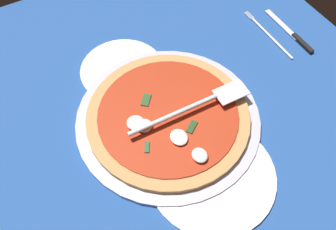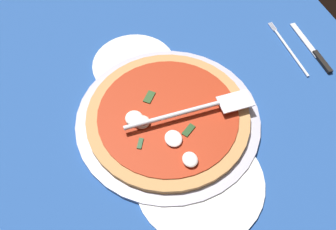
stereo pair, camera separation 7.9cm
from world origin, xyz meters
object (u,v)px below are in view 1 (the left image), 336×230
Objects in this scene: dinner_plate_left at (122,70)px; dinner_plate_right at (212,175)px; pizza_server at (194,108)px; place_setting_far at (281,35)px; pizza at (168,116)px.

dinner_plate_left is 0.79× the size of dinner_plate_right.
pizza_server reaches higher than dinner_plate_right.
dinner_plate_right is 14.56cm from pizza_server.
place_setting_far is at bearing 77.29° from dinner_plate_left.
dinner_plate_left is 0.57× the size of pizza.
pizza_server reaches higher than pizza.
pizza_server is (2.33, 4.98, 2.48)cm from pizza.
dinner_plate_right is 1.24× the size of place_setting_far.
pizza_server is at bearing 109.15° from place_setting_far.
dinner_plate_left is at bearing 78.04° from place_setting_far.
place_setting_far reaches higher than dinner_plate_right.
pizza_server is 36.12cm from place_setting_far.
dinner_plate_right is 45.17cm from place_setting_far.
dinner_plate_left and dinner_plate_right have the same top height.
pizza reaches higher than dinner_plate_right.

